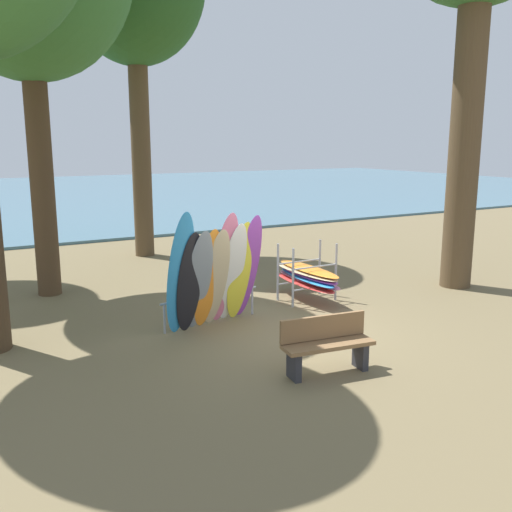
# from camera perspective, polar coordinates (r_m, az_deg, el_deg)

# --- Properties ---
(ground_plane) EXTENTS (80.00, 80.00, 0.00)m
(ground_plane) POSITION_cam_1_polar(r_m,az_deg,el_deg) (10.49, 1.85, -7.52)
(ground_plane) COLOR brown
(lake_water) EXTENTS (80.00, 36.00, 0.10)m
(lake_water) POSITION_cam_1_polar(r_m,az_deg,el_deg) (37.77, -21.47, 5.61)
(lake_water) COLOR #477084
(lake_water) RESTS_ON ground
(leaning_board_pile) EXTENTS (2.12, 0.98, 2.25)m
(leaning_board_pile) POSITION_cam_1_polar(r_m,az_deg,el_deg) (10.47, -4.04, -1.90)
(leaning_board_pile) COLOR #2D8ED1
(leaning_board_pile) RESTS_ON ground
(board_storage_rack) EXTENTS (1.15, 2.13, 1.25)m
(board_storage_rack) POSITION_cam_1_polar(r_m,az_deg,el_deg) (12.37, 5.11, -1.95)
(board_storage_rack) COLOR #9EA0A5
(board_storage_rack) RESTS_ON ground
(park_bench) EXTENTS (1.44, 0.59, 0.85)m
(park_bench) POSITION_cam_1_polar(r_m,az_deg,el_deg) (8.64, 7.05, -8.66)
(park_bench) COLOR #2D2D33
(park_bench) RESTS_ON ground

